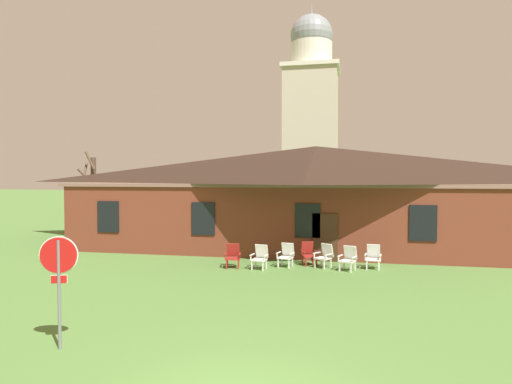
# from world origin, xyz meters

# --- Properties ---
(brick_building) EXTENTS (24.84, 10.40, 5.34)m
(brick_building) POSITION_xyz_m (0.00, 17.78, 2.72)
(brick_building) COLOR brown
(brick_building) RESTS_ON ground
(dome_tower) EXTENTS (5.18, 5.18, 19.47)m
(dome_tower) POSITION_xyz_m (-1.65, 34.92, 8.91)
(dome_tower) COLOR #BCB29E
(dome_tower) RESTS_ON ground
(stop_sign) EXTENTS (0.77, 0.29, 2.43)m
(stop_sign) POSITION_xyz_m (-4.33, 1.72, 1.71)
(stop_sign) COLOR slate
(stop_sign) RESTS_ON ground
(lawn_chair_by_porch) EXTENTS (0.72, 0.76, 0.96)m
(lawn_chair_by_porch) POSITION_xyz_m (-2.84, 10.71, 0.50)
(lawn_chair_by_porch) COLOR maroon
(lawn_chair_by_porch) RESTS_ON ground
(lawn_chair_near_door) EXTENTS (0.70, 0.74, 0.96)m
(lawn_chair_near_door) POSITION_xyz_m (-1.71, 10.67, 0.50)
(lawn_chair_near_door) COLOR silver
(lawn_chair_near_door) RESTS_ON ground
(lawn_chair_left_end) EXTENTS (0.72, 0.77, 0.96)m
(lawn_chair_left_end) POSITION_xyz_m (-0.74, 11.33, 0.50)
(lawn_chair_left_end) COLOR white
(lawn_chair_left_end) RESTS_ON ground
(lawn_chair_middle) EXTENTS (0.80, 0.84, 0.96)m
(lawn_chair_middle) POSITION_xyz_m (0.11, 11.89, 0.50)
(lawn_chair_middle) COLOR maroon
(lawn_chair_middle) RESTS_ON ground
(lawn_chair_right_end) EXTENTS (0.85, 0.87, 0.96)m
(lawn_chair_right_end) POSITION_xyz_m (0.80, 11.47, 0.50)
(lawn_chair_right_end) COLOR silver
(lawn_chair_right_end) RESTS_ON ground
(lawn_chair_far_side) EXTENTS (0.78, 0.83, 0.96)m
(lawn_chair_far_side) POSITION_xyz_m (1.76, 11.08, 0.50)
(lawn_chair_far_side) COLOR white
(lawn_chair_far_side) RESTS_ON ground
(lawn_chair_under_eave) EXTENTS (0.68, 0.72, 0.96)m
(lawn_chair_under_eave) POSITION_xyz_m (2.73, 11.64, 0.50)
(lawn_chair_under_eave) COLOR white
(lawn_chair_under_eave) RESTS_ON ground
(bare_tree_beside_building) EXTENTS (1.82, 1.45, 5.40)m
(bare_tree_beside_building) POSITION_xyz_m (-15.43, 20.90, 2.74)
(bare_tree_beside_building) COLOR brown
(bare_tree_beside_building) RESTS_ON ground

